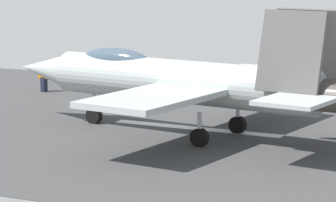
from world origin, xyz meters
TOP-DOWN VIEW (x-y plane):
  - ground_plane at (0.00, 0.00)m, footprint 400.00×400.00m
  - runway_strip at (-0.02, 0.00)m, footprint 240.00×26.00m
  - fighter_jet at (-0.68, 1.54)m, footprint 17.14×13.77m
  - crew_person at (11.44, -5.82)m, footprint 0.69×0.36m

SIDE VIEW (x-z plane):
  - ground_plane at x=0.00m, z-range 0.00..0.00m
  - runway_strip at x=-0.02m, z-range 0.00..0.02m
  - crew_person at x=11.44m, z-range 0.00..1.61m
  - fighter_jet at x=-0.68m, z-range -0.40..5.19m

